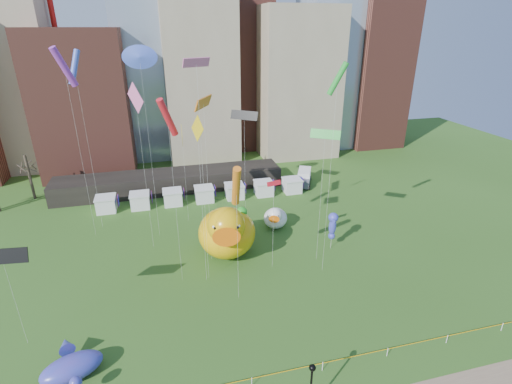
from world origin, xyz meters
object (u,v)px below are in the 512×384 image
object	(u,v)px
big_duck	(227,231)
lamppost	(311,383)
whale_inflatable	(71,366)
box_truck	(304,177)
seahorse_purple	(333,224)
small_duck	(275,217)
seahorse_green	(242,219)

from	to	relation	value
big_duck	lamppost	distance (m)	22.42
whale_inflatable	box_truck	bearing A→B (deg)	27.32
box_truck	seahorse_purple	bearing A→B (deg)	-77.16
seahorse_purple	lamppost	xyz separation A→B (m)	(-11.20, -20.61, -0.61)
small_duck	seahorse_green	distance (m)	7.20
small_duck	whale_inflatable	distance (m)	30.57
seahorse_green	seahorse_purple	xyz separation A→B (m)	(10.89, -3.20, -0.47)
seahorse_green	seahorse_purple	distance (m)	11.36
small_duck	box_truck	distance (m)	17.49
big_duck	small_duck	size ratio (longest dim) A/B	2.06
seahorse_purple	lamppost	size ratio (longest dim) A/B	1.06
whale_inflatable	box_truck	xyz separation A→B (m)	(33.16, 34.23, 0.30)
small_duck	whale_inflatable	size ratio (longest dim) A/B	0.81
small_duck	whale_inflatable	xyz separation A→B (m)	(-23.29, -19.79, -0.62)
big_duck	whale_inflatable	world-z (taller)	big_duck
seahorse_green	box_truck	bearing A→B (deg)	63.99
box_truck	whale_inflatable	bearing A→B (deg)	-109.25
big_duck	seahorse_purple	distance (m)	13.22
seahorse_purple	box_truck	distance (m)	22.09
big_duck	lamppost	size ratio (longest dim) A/B	2.15
seahorse_purple	lamppost	distance (m)	23.47
small_duck	box_truck	bearing A→B (deg)	77.97
box_truck	seahorse_green	bearing A→B (deg)	-105.34
small_duck	lamppost	xyz separation A→B (m)	(-5.90, -27.67, 1.31)
lamppost	box_truck	xyz separation A→B (m)	(15.78, 42.11, -1.64)
seahorse_green	box_truck	size ratio (longest dim) A/B	0.92
seahorse_green	seahorse_purple	world-z (taller)	seahorse_green
big_duck	box_truck	distance (m)	26.61
big_duck	seahorse_green	world-z (taller)	big_duck
big_duck	small_duck	distance (m)	9.63
big_duck	whale_inflatable	size ratio (longest dim) A/B	1.67
seahorse_green	lamppost	size ratio (longest dim) A/B	1.20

